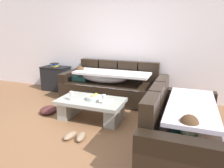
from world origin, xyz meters
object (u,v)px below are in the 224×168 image
object	(u,v)px
open_magazine	(104,100)
crumpled_garment	(48,110)
book_stack_on_cabinet	(55,65)
wine_glass_near_right	(104,97)
couch_along_wall	(112,86)
couch_near_window	(182,127)
pair_of_shoes	(76,136)
wine_glass_near_left	(71,94)
side_cabinet	(56,78)
coffee_table	(91,107)
fruit_bowl	(94,98)

from	to	relation	value
open_magazine	crumpled_garment	size ratio (longest dim) A/B	0.70
book_stack_on_cabinet	wine_glass_near_right	bearing A→B (deg)	-36.01
couch_along_wall	couch_near_window	size ratio (longest dim) A/B	1.24
pair_of_shoes	crumpled_garment	world-z (taller)	crumpled_garment
couch_near_window	wine_glass_near_right	bearing A→B (deg)	74.87
wine_glass_near_left	couch_along_wall	bearing A→B (deg)	77.89
couch_near_window	crumpled_garment	bearing A→B (deg)	80.32
couch_near_window	crumpled_garment	xyz separation A→B (m)	(-2.53, 0.43, -0.28)
side_cabinet	couch_near_window	bearing A→B (deg)	-28.92
couch_along_wall	wine_glass_near_left	bearing A→B (deg)	-102.11
coffee_table	book_stack_on_cabinet	distance (m)	2.27
couch_along_wall	couch_near_window	bearing A→B (deg)	-44.69
wine_glass_near_left	side_cabinet	size ratio (longest dim) A/B	0.23
side_cabinet	wine_glass_near_right	bearing A→B (deg)	-36.18
wine_glass_near_right	side_cabinet	size ratio (longest dim) A/B	0.23
couch_near_window	open_magazine	distance (m)	1.45
couch_along_wall	side_cabinet	bearing A→B (deg)	172.43
coffee_table	side_cabinet	distance (m)	2.21
couch_near_window	crumpled_garment	size ratio (longest dim) A/B	4.77
couch_along_wall	open_magazine	distance (m)	1.16
couch_along_wall	wine_glass_near_left	size ratio (longest dim) A/B	14.19
fruit_bowl	book_stack_on_cabinet	bearing A→B (deg)	143.13
couch_along_wall	pair_of_shoes	world-z (taller)	couch_along_wall
wine_glass_near_left	book_stack_on_cabinet	xyz separation A→B (m)	(-1.44, 1.53, 0.20)
couch_along_wall	side_cabinet	distance (m)	1.72
couch_along_wall	open_magazine	bearing A→B (deg)	-76.26
wine_glass_near_left	side_cabinet	bearing A→B (deg)	132.96
couch_near_window	pair_of_shoes	xyz separation A→B (m)	(-1.51, -0.27, -0.29)
couch_near_window	open_magazine	xyz separation A→B (m)	(-1.36, 0.49, 0.05)
open_magazine	side_cabinet	world-z (taller)	side_cabinet
pair_of_shoes	wine_glass_near_right	bearing A→B (deg)	70.95
couch_near_window	side_cabinet	size ratio (longest dim) A/B	2.65
coffee_table	side_cabinet	world-z (taller)	side_cabinet
side_cabinet	pair_of_shoes	bearing A→B (deg)	-49.11
coffee_table	side_cabinet	bearing A→B (deg)	141.63
couch_along_wall	book_stack_on_cabinet	world-z (taller)	couch_along_wall
side_cabinet	open_magazine	bearing A→B (deg)	-34.33
fruit_bowl	coffee_table	bearing A→B (deg)	-163.45
wine_glass_near_left	side_cabinet	world-z (taller)	side_cabinet
wine_glass_near_right	side_cabinet	xyz separation A→B (m)	(-2.04, 1.49, -0.17)
wine_glass_near_left	crumpled_garment	distance (m)	0.77
couch_near_window	open_magazine	size ratio (longest dim) A/B	6.81
couch_along_wall	crumpled_garment	distance (m)	1.51
couch_near_window	wine_glass_near_left	bearing A→B (deg)	80.61
couch_near_window	book_stack_on_cabinet	distance (m)	3.85
couch_along_wall	crumpled_garment	world-z (taller)	couch_along_wall
wine_glass_near_left	pair_of_shoes	distance (m)	0.84
wine_glass_near_right	couch_along_wall	bearing A→B (deg)	105.05
side_cabinet	crumpled_garment	size ratio (longest dim) A/B	1.80
wine_glass_near_left	book_stack_on_cabinet	world-z (taller)	book_stack_on_cabinet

